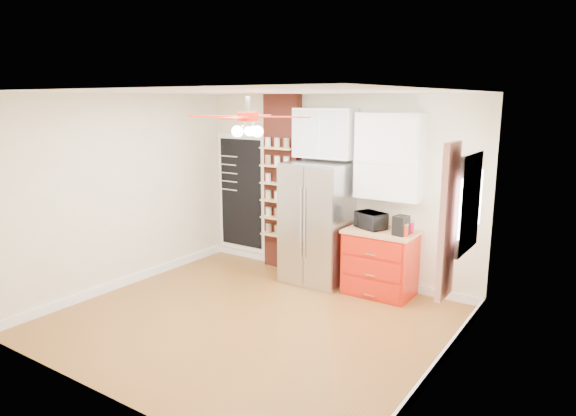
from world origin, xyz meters
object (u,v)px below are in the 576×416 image
Objects in this scene: red_cabinet at (380,262)px; ceiling_fan at (248,117)px; fridge at (317,223)px; pantry_jar_oats at (268,178)px; coffee_maker at (401,225)px; canister_left at (405,231)px; toaster_oven at (371,220)px.

ceiling_fan is at bearing -118.71° from red_cabinet.
ceiling_fan reaches higher than fridge.
red_cabinet is 2.17m from pantry_jar_oats.
fridge is at bearing 91.76° from ceiling_fan.
coffee_maker is (1.23, 1.58, -1.40)m from ceiling_fan.
pantry_jar_oats reaches higher than coffee_maker.
canister_left is 2.36m from pantry_jar_oats.
toaster_oven is 1.82m from pantry_jar_oats.
ceiling_fan is 11.28× the size of pantry_jar_oats.
ceiling_fan is 2.44m from coffee_maker.
toaster_oven is (0.80, 0.06, 0.14)m from fridge.
fridge is 1.29m from coffee_maker.
fridge is 1.06m from red_cabinet.
ceiling_fan is (0.05, -1.63, 1.55)m from fridge.
pantry_jar_oats is at bearing 177.24° from red_cabinet.
fridge is at bearing -172.79° from coffee_maker.
toaster_oven is 0.55m from canister_left.
canister_left is (0.37, -0.12, 0.52)m from red_cabinet.
red_cabinet is 6.54× the size of canister_left.
fridge is at bearing -152.85° from toaster_oven.
pantry_jar_oats reaches higher than red_cabinet.
coffee_maker is 0.09m from canister_left.
toaster_oven is 3.26× the size of pantry_jar_oats.
toaster_oven is at bearing 176.29° from coffee_maker.
fridge is 0.82m from toaster_oven.
fridge is 12.17× the size of canister_left.
pantry_jar_oats reaches higher than toaster_oven.
coffee_maker is (0.47, -0.11, 0.02)m from toaster_oven.
ceiling_fan is at bearing -60.18° from pantry_jar_oats.
ceiling_fan is 9.73× the size of canister_left.
pantry_jar_oats reaches higher than canister_left.
fridge is 1.25× the size of ceiling_fan.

